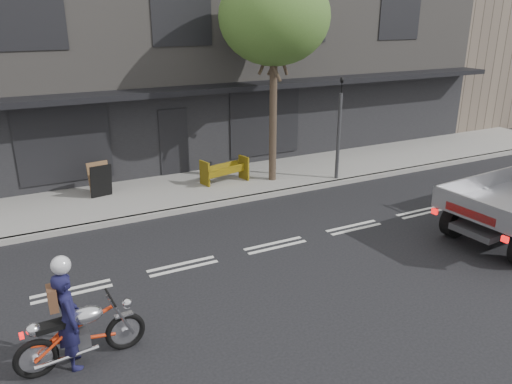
% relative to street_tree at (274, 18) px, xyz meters
% --- Properties ---
extents(ground, '(80.00, 80.00, 0.00)m').
position_rel_street_tree_xyz_m(ground, '(-2.20, -4.20, -5.28)').
color(ground, black).
rests_on(ground, ground).
extents(sidewalk, '(32.00, 3.20, 0.15)m').
position_rel_street_tree_xyz_m(sidewalk, '(-2.20, 0.50, -5.20)').
color(sidewalk, gray).
rests_on(sidewalk, ground).
extents(kerb, '(32.00, 0.20, 0.15)m').
position_rel_street_tree_xyz_m(kerb, '(-2.20, -1.10, -5.20)').
color(kerb, gray).
rests_on(kerb, ground).
extents(building_main, '(26.00, 10.00, 8.00)m').
position_rel_street_tree_xyz_m(building_main, '(-2.20, 7.10, -1.28)').
color(building_main, slate).
rests_on(building_main, ground).
extents(building_neighbour, '(14.00, 10.00, 10.00)m').
position_rel_street_tree_xyz_m(building_neighbour, '(17.80, 7.10, -0.28)').
color(building_neighbour, brown).
rests_on(building_neighbour, ground).
extents(street_tree, '(3.40, 3.40, 6.74)m').
position_rel_street_tree_xyz_m(street_tree, '(0.00, 0.00, 0.00)').
color(street_tree, '#382B21').
rests_on(street_tree, ground).
extents(traffic_light_pole, '(0.12, 0.12, 3.50)m').
position_rel_street_tree_xyz_m(traffic_light_pole, '(2.00, -0.85, -3.63)').
color(traffic_light_pole, '#2D2D30').
rests_on(traffic_light_pole, ground).
extents(motorcycle, '(2.10, 0.61, 1.08)m').
position_rel_street_tree_xyz_m(motorcycle, '(-7.11, -6.58, -4.72)').
color(motorcycle, black).
rests_on(motorcycle, ground).
extents(rider, '(0.44, 0.64, 1.68)m').
position_rel_street_tree_xyz_m(rider, '(-7.26, -6.58, -4.44)').
color(rider, '#15153A').
rests_on(rider, ground).
extents(construction_barrier, '(1.60, 0.94, 0.84)m').
position_rel_street_tree_xyz_m(construction_barrier, '(-1.54, 0.23, -4.71)').
color(construction_barrier, '#DFB30B').
rests_on(construction_barrier, sidewalk).
extents(sandwich_board, '(0.70, 0.52, 1.02)m').
position_rel_street_tree_xyz_m(sandwich_board, '(-5.41, 0.81, -4.62)').
color(sandwich_board, black).
rests_on(sandwich_board, sidewalk).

